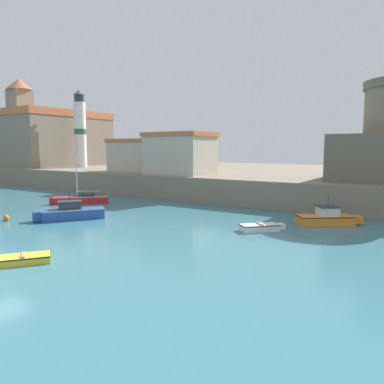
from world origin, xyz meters
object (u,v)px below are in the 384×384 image
object	(u,v)px
motorboat_orange_0	(327,218)
mooring_buoy	(6,218)
dinghy_white_1	(261,227)
harbor_shed_mid_row	(138,155)
harbor_shed_near_wharf	(180,153)
lighthouse	(80,130)
dinghy_yellow_2	(21,259)
sailboat_red_3	(81,199)
church	(54,137)
motorboat_blue_4	(71,212)

from	to	relation	value
motorboat_orange_0	mooring_buoy	distance (m)	26.12
dinghy_white_1	harbor_shed_mid_row	bearing A→B (deg)	149.57
harbor_shed_near_wharf	lighthouse	bearing A→B (deg)	168.35
harbor_shed_mid_row	dinghy_yellow_2	bearing A→B (deg)	-59.44
sailboat_red_3	church	xyz separation A→B (m)	(-27.29, 17.25, 7.60)
motorboat_blue_4	mooring_buoy	xyz separation A→B (m)	(-3.94, -3.41, -0.34)
motorboat_orange_0	harbor_shed_mid_row	distance (m)	29.49
dinghy_white_1	motorboat_blue_4	bearing A→B (deg)	-162.95
church	harbor_shed_near_wharf	distance (m)	33.42
sailboat_red_3	motorboat_blue_4	xyz separation A→B (m)	(6.44, -6.52, 0.10)
dinghy_yellow_2	harbor_shed_mid_row	xyz separation A→B (m)	(-16.74, 28.36, 4.81)
dinghy_yellow_2	lighthouse	bearing A→B (deg)	135.67
motorboat_blue_4	lighthouse	world-z (taller)	lighthouse
mooring_buoy	lighthouse	distance (m)	34.53
sailboat_red_3	harbor_shed_near_wharf	xyz separation A→B (m)	(5.43, 11.03, 4.87)
dinghy_white_1	motorboat_blue_4	size ratio (longest dim) A/B	0.57
dinghy_yellow_2	harbor_shed_mid_row	world-z (taller)	harbor_shed_mid_row
sailboat_red_3	dinghy_white_1	bearing A→B (deg)	-4.92
motorboat_blue_4	dinghy_yellow_2	bearing A→B (deg)	-50.78
sailboat_red_3	motorboat_blue_4	distance (m)	9.17
motorboat_blue_4	harbor_shed_mid_row	distance (m)	21.39
harbor_shed_near_wharf	motorboat_orange_0	bearing A→B (deg)	-21.82
motorboat_orange_0	mooring_buoy	size ratio (longest dim) A/B	9.63
dinghy_white_1	harbor_shed_near_wharf	size ratio (longest dim) A/B	0.39
motorboat_blue_4	harbor_shed_near_wharf	distance (m)	18.22
mooring_buoy	harbor_shed_near_wharf	xyz separation A→B (m)	(2.94, 20.97, 5.11)
motorboat_orange_0	mooring_buoy	world-z (taller)	motorboat_orange_0
motorboat_blue_4	harbor_shed_near_wharf	xyz separation A→B (m)	(-1.00, 17.56, 4.77)
sailboat_red_3	mooring_buoy	xyz separation A→B (m)	(2.50, -9.94, -0.24)
motorboat_orange_0	dinghy_yellow_2	distance (m)	22.06
church	harbor_shed_near_wharf	xyz separation A→B (m)	(32.73, -6.22, -2.73)
sailboat_red_3	motorboat_blue_4	bearing A→B (deg)	-45.38
motorboat_orange_0	harbor_shed_near_wharf	distance (m)	21.72
motorboat_orange_0	harbor_shed_mid_row	size ratio (longest dim) A/B	0.57
motorboat_orange_0	mooring_buoy	xyz separation A→B (m)	(-22.59, -13.10, -0.27)
church	harbor_shed_mid_row	world-z (taller)	church
dinghy_white_1	harbor_shed_near_wharf	distance (m)	21.33
motorboat_blue_4	lighthouse	distance (m)	34.68
motorboat_orange_0	sailboat_red_3	world-z (taller)	sailboat_red_3
harbor_shed_near_wharf	harbor_shed_mid_row	world-z (taller)	harbor_shed_near_wharf
dinghy_white_1	dinghy_yellow_2	world-z (taller)	dinghy_white_1
dinghy_white_1	motorboat_blue_4	xyz separation A→B (m)	(-15.20, -4.66, 0.32)
motorboat_blue_4	mooring_buoy	distance (m)	5.22
mooring_buoy	harbor_shed_mid_row	bearing A→B (deg)	102.80
dinghy_white_1	mooring_buoy	xyz separation A→B (m)	(-19.14, -8.07, -0.02)
motorboat_blue_4	harbor_shed_mid_row	xyz separation A→B (m)	(-9.00, 18.88, 4.45)
mooring_buoy	motorboat_orange_0	bearing A→B (deg)	30.11
motorboat_blue_4	sailboat_red_3	bearing A→B (deg)	134.62
dinghy_yellow_2	motorboat_orange_0	bearing A→B (deg)	60.35
sailboat_red_3	mooring_buoy	size ratio (longest dim) A/B	10.48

